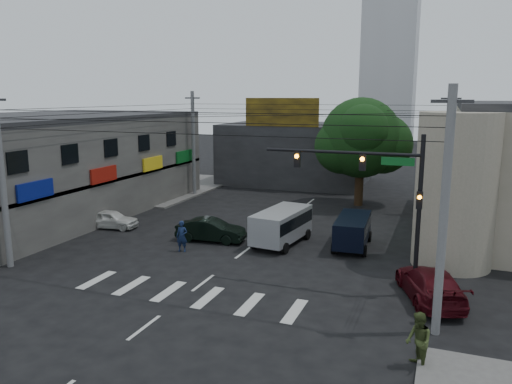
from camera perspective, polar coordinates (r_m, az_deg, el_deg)
The scene contains 20 objects.
ground at distance 26.86m, azimuth -3.14°, elevation -8.17°, with size 160.00×160.00×0.00m, color black.
sidewalk_far_left at distance 50.76m, azimuth -13.47°, elevation 0.75°, with size 16.00×16.00×0.15m, color #514F4C.
building_left at distance 41.05m, azimuth -23.14°, elevation 2.66°, with size 14.00×24.00×7.00m, color #464341.
corner_column at distance 27.57m, azimuth 21.82°, elevation 0.15°, with size 4.00×4.00×8.00m, color gray.
building_far at distance 51.55m, azimuth 4.59°, elevation 4.46°, with size 14.00×10.00×6.00m, color #232326.
billboard at distance 46.56m, azimuth 2.94°, elevation 9.09°, with size 7.00×0.30×2.60m, color olive.
tower_distant at distance 94.66m, azimuth 15.24°, elevation 18.59°, with size 9.00×9.00×44.00m, color silver.
street_tree at distance 40.79m, azimuth 11.90°, elevation 6.04°, with size 6.40×6.40×8.70m.
traffic_gantry at distance 22.64m, azimuth 14.04°, elevation 0.55°, with size 7.10×0.35×7.20m.
utility_pole_near_left at distance 28.34m, azimuth -27.02°, elevation 1.24°, with size 0.32×0.32×9.20m, color #59595B.
utility_pole_near_right at distance 19.11m, azimuth 20.67°, elevation -2.43°, with size 0.32×0.32×9.20m, color #59595B.
utility_pole_far_left at distance 44.59m, azimuth -7.17°, elevation 5.46°, with size 0.32×0.32×9.20m, color #59595B.
utility_pole_far_right at distance 39.37m, azimuth 21.00°, elevation 4.11°, with size 0.32×0.32×9.20m, color #59595B.
dark_sedan at distance 30.78m, azimuth -5.16°, elevation -4.35°, with size 4.35×1.89×1.39m, color black.
white_compact at distance 35.01m, azimuth -16.25°, elevation -2.99°, with size 3.83×1.98×1.25m, color silver.
maroon_sedan at distance 23.35m, azimuth 19.26°, elevation -9.89°, with size 3.58×5.42×1.46m, color #3E080F.
silver_minivan at distance 30.02m, azimuth 2.93°, elevation -4.04°, with size 2.59×5.03×2.07m, color #9DA0A5, non-canonical shape.
navy_van at distance 29.90m, azimuth 10.97°, elevation -4.54°, with size 2.00×4.64×1.82m, color black, non-canonical shape.
traffic_officer at distance 28.90m, azimuth -8.46°, elevation -5.03°, with size 0.71×0.53×1.79m, color #121F40.
pedestrian_olive at distance 17.70m, azimuth 18.07°, elevation -15.89°, with size 1.06×1.15×1.91m, color #35421E.
Camera 1 is at (10.43, -23.15, 8.78)m, focal length 35.00 mm.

